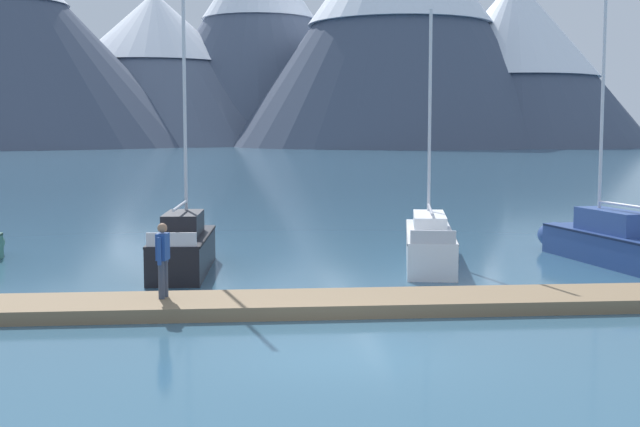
{
  "coord_description": "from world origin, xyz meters",
  "views": [
    {
      "loc": [
        -1.29,
        -15.1,
        4.07
      ],
      "look_at": [
        0.0,
        6.0,
        2.0
      ],
      "focal_mm": 48.21,
      "sensor_mm": 36.0,
      "label": 1
    }
  ],
  "objects_px": {
    "sailboat_mid_dock_port": "(429,241)",
    "person_on_dock": "(163,255)",
    "sailboat_mid_dock_starboard": "(606,241)",
    "sailboat_second_berth": "(185,245)"
  },
  "relations": [
    {
      "from": "sailboat_mid_dock_port",
      "to": "person_on_dock",
      "type": "xyz_separation_m",
      "value": [
        -7.34,
        -6.95,
        0.63
      ]
    },
    {
      "from": "sailboat_mid_dock_starboard",
      "to": "sailboat_mid_dock_port",
      "type": "bearing_deg",
      "value": 173.56
    },
    {
      "from": "person_on_dock",
      "to": "sailboat_mid_dock_starboard",
      "type": "bearing_deg",
      "value": 26.49
    },
    {
      "from": "sailboat_second_berth",
      "to": "sailboat_mid_dock_port",
      "type": "height_order",
      "value": "sailboat_second_berth"
    },
    {
      "from": "sailboat_mid_dock_starboard",
      "to": "person_on_dock",
      "type": "xyz_separation_m",
      "value": [
        -12.72,
        -6.34,
        0.61
      ]
    },
    {
      "from": "sailboat_second_berth",
      "to": "sailboat_mid_dock_port",
      "type": "xyz_separation_m",
      "value": [
        7.4,
        1.03,
        -0.06
      ]
    },
    {
      "from": "sailboat_second_berth",
      "to": "sailboat_mid_dock_port",
      "type": "relative_size",
      "value": 1.23
    },
    {
      "from": "person_on_dock",
      "to": "sailboat_second_berth",
      "type": "bearing_deg",
      "value": 90.59
    },
    {
      "from": "sailboat_mid_dock_port",
      "to": "person_on_dock",
      "type": "height_order",
      "value": "sailboat_mid_dock_port"
    },
    {
      "from": "sailboat_second_berth",
      "to": "person_on_dock",
      "type": "relative_size",
      "value": 5.64
    }
  ]
}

